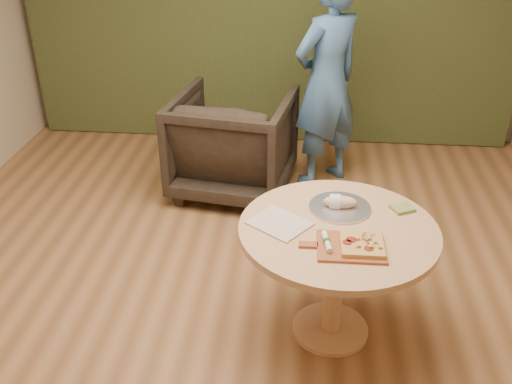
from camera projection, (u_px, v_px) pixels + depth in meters
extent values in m
cube|color=#96643C|center=(237.00, 323.00, 3.55)|extent=(5.00, 6.00, 0.02)
cube|color=#313A1A|center=(272.00, 0.00, 5.39)|extent=(4.80, 0.14, 2.78)
cylinder|color=tan|center=(330.00, 329.00, 3.47)|extent=(0.46, 0.46, 0.03)
cylinder|color=tan|center=(334.00, 284.00, 3.31)|extent=(0.11, 0.11, 0.68)
cylinder|color=tan|center=(338.00, 230.00, 3.13)|extent=(1.10, 1.10, 0.04)
cube|color=#984B26|center=(351.00, 247.00, 2.94)|extent=(0.35, 0.28, 0.01)
cube|color=#984B26|center=(308.00, 245.00, 2.95)|extent=(0.10, 0.05, 0.01)
cube|color=tan|center=(362.00, 245.00, 2.92)|extent=(0.22, 0.22, 0.02)
cylinder|color=maroon|center=(351.00, 240.00, 2.94)|extent=(0.05, 0.05, 0.00)
cylinder|color=maroon|center=(365.00, 237.00, 2.96)|extent=(0.04, 0.04, 0.00)
cylinder|color=maroon|center=(369.00, 248.00, 2.87)|extent=(0.05, 0.05, 0.00)
cylinder|color=maroon|center=(347.00, 242.00, 2.92)|extent=(0.05, 0.05, 0.00)
cube|color=tan|center=(380.00, 247.00, 2.87)|extent=(0.02, 0.02, 0.01)
cube|color=tan|center=(370.00, 247.00, 2.87)|extent=(0.03, 0.03, 0.01)
cube|color=tan|center=(368.00, 236.00, 2.95)|extent=(0.03, 0.03, 0.01)
cube|color=tan|center=(365.00, 234.00, 2.98)|extent=(0.03, 0.03, 0.01)
cube|color=tan|center=(359.00, 246.00, 2.88)|extent=(0.02, 0.02, 0.01)
cube|color=tan|center=(369.00, 238.00, 2.94)|extent=(0.02, 0.02, 0.01)
cube|color=tan|center=(365.00, 235.00, 2.97)|extent=(0.03, 0.03, 0.01)
cube|color=tan|center=(365.00, 238.00, 2.94)|extent=(0.03, 0.03, 0.01)
cube|color=tan|center=(357.00, 238.00, 2.94)|extent=(0.03, 0.03, 0.01)
cube|color=tan|center=(367.00, 240.00, 2.93)|extent=(0.02, 0.02, 0.01)
cube|color=tan|center=(375.00, 242.00, 2.91)|extent=(0.02, 0.02, 0.01)
cube|color=#3C7823|center=(348.00, 243.00, 2.91)|extent=(0.01, 0.01, 0.00)
cube|color=#3C7823|center=(374.00, 248.00, 2.88)|extent=(0.01, 0.01, 0.00)
cube|color=#3C7823|center=(351.00, 241.00, 2.93)|extent=(0.01, 0.01, 0.00)
cube|color=#3C7823|center=(368.00, 243.00, 2.91)|extent=(0.01, 0.01, 0.00)
cube|color=#3C7823|center=(372.00, 245.00, 2.90)|extent=(0.01, 0.01, 0.00)
cube|color=#3C7823|center=(368.00, 243.00, 2.91)|extent=(0.01, 0.01, 0.00)
cube|color=#3C7823|center=(371.00, 234.00, 2.98)|extent=(0.01, 0.01, 0.00)
cube|color=#924776|center=(362.00, 239.00, 2.94)|extent=(0.01, 0.03, 0.00)
cube|color=#924776|center=(373.00, 235.00, 2.97)|extent=(0.03, 0.03, 0.00)
cube|color=#924776|center=(358.00, 248.00, 2.88)|extent=(0.03, 0.01, 0.00)
cylinder|color=silver|center=(327.00, 242.00, 2.94)|extent=(0.06, 0.17, 0.03)
cylinder|color=#194C26|center=(327.00, 242.00, 2.94)|extent=(0.04, 0.03, 0.03)
cube|color=silver|center=(324.00, 231.00, 3.02)|extent=(0.02, 0.04, 0.00)
cube|color=white|center=(280.00, 223.00, 3.14)|extent=(0.39, 0.38, 0.01)
cylinder|color=silver|center=(340.00, 208.00, 3.29)|extent=(0.35, 0.35, 0.01)
cylinder|color=silver|center=(340.00, 207.00, 3.28)|extent=(0.36, 0.36, 0.02)
ellipsoid|color=#DDB387|center=(340.00, 202.00, 3.27)|extent=(0.19, 0.08, 0.07)
cylinder|color=silver|center=(335.00, 202.00, 3.27)|extent=(0.06, 0.09, 0.09)
cube|color=#596B30|center=(402.00, 208.00, 3.27)|extent=(0.15, 0.14, 0.02)
imported|color=black|center=(233.00, 139.00, 4.81)|extent=(1.07, 1.02, 0.97)
imported|color=#3D6695|center=(327.00, 82.00, 4.76)|extent=(0.80, 0.77, 1.84)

